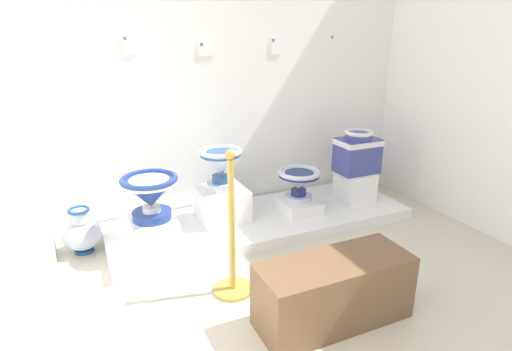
% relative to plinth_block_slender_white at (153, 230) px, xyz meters
% --- Properties ---
extents(ground_plane, '(5.33, 5.72, 0.02)m').
position_rel_plinth_block_slender_white_xyz_m(ground_plane, '(0.96, -1.52, -0.20)').
color(ground_plane, beige).
extents(wall_back, '(3.53, 0.06, 2.96)m').
position_rel_plinth_block_slender_white_xyz_m(wall_back, '(0.96, 0.57, 1.29)').
color(wall_back, white).
rests_on(wall_back, ground_plane).
extents(display_platform, '(2.64, 0.88, 0.09)m').
position_rel_plinth_block_slender_white_xyz_m(display_platform, '(0.96, 0.08, -0.14)').
color(display_platform, white).
rests_on(display_platform, ground_plane).
extents(plinth_block_slender_white, '(0.34, 0.40, 0.19)m').
position_rel_plinth_block_slender_white_xyz_m(plinth_block_slender_white, '(0.00, 0.00, 0.00)').
color(plinth_block_slender_white, white).
rests_on(plinth_block_slender_white, display_platform).
extents(antique_toilet_slender_white, '(0.43, 0.43, 0.34)m').
position_rel_plinth_block_slender_white_xyz_m(antique_toilet_slender_white, '(0.00, 0.00, 0.31)').
color(antique_toilet_slender_white, navy).
rests_on(antique_toilet_slender_white, plinth_block_slender_white).
extents(plinth_block_tall_cobalt, '(0.40, 0.40, 0.27)m').
position_rel_plinth_block_slender_white_xyz_m(plinth_block_tall_cobalt, '(0.62, 0.16, 0.04)').
color(plinth_block_tall_cobalt, white).
rests_on(plinth_block_tall_cobalt, display_platform).
extents(antique_toilet_tall_cobalt, '(0.36, 0.36, 0.35)m').
position_rel_plinth_block_slender_white_xyz_m(antique_toilet_tall_cobalt, '(0.62, 0.16, 0.40)').
color(antique_toilet_tall_cobalt, silver).
rests_on(antique_toilet_tall_cobalt, plinth_block_tall_cobalt).
extents(plinth_block_pale_glazed, '(0.33, 0.37, 0.10)m').
position_rel_plinth_block_slender_white_xyz_m(plinth_block_pale_glazed, '(1.30, 0.04, -0.04)').
color(plinth_block_pale_glazed, white).
rests_on(plinth_block_pale_glazed, display_platform).
extents(antique_toilet_pale_glazed, '(0.38, 0.38, 0.28)m').
position_rel_plinth_block_slender_white_xyz_m(antique_toilet_pale_glazed, '(1.30, 0.04, 0.20)').
color(antique_toilet_pale_glazed, silver).
rests_on(antique_toilet_pale_glazed, plinth_block_pale_glazed).
extents(plinth_block_rightmost, '(0.29, 0.33, 0.27)m').
position_rel_plinth_block_slender_white_xyz_m(plinth_block_rightmost, '(1.94, 0.07, 0.04)').
color(plinth_block_rightmost, white).
rests_on(plinth_block_rightmost, display_platform).
extents(antique_toilet_rightmost, '(0.38, 0.28, 0.40)m').
position_rel_plinth_block_slender_white_xyz_m(antique_toilet_rightmost, '(1.94, 0.07, 0.38)').
color(antique_toilet_rightmost, '#3A448D').
rests_on(antique_toilet_rightmost, plinth_block_rightmost).
extents(info_placard_first, '(0.09, 0.01, 0.15)m').
position_rel_plinth_block_slender_white_xyz_m(info_placard_first, '(0.03, 0.53, 1.35)').
color(info_placard_first, white).
extents(info_placard_second, '(0.13, 0.01, 0.12)m').
position_rel_plinth_block_slender_white_xyz_m(info_placard_second, '(0.65, 0.53, 1.31)').
color(info_placard_second, white).
extents(info_placard_third, '(0.10, 0.01, 0.15)m').
position_rel_plinth_block_slender_white_xyz_m(info_placard_third, '(1.31, 0.53, 1.32)').
color(info_placard_third, white).
extents(info_placard_fourth, '(0.12, 0.01, 0.12)m').
position_rel_plinth_block_slender_white_xyz_m(info_placard_fourth, '(1.94, 0.53, 1.36)').
color(info_placard_fourth, white).
extents(decorative_vase_spare, '(0.30, 0.30, 0.36)m').
position_rel_plinth_block_slender_white_xyz_m(decorative_vase_spare, '(-0.51, 0.22, -0.04)').
color(decorative_vase_spare, navy).
rests_on(decorative_vase_spare, ground_plane).
extents(stanchion_post_near_left, '(0.26, 0.26, 0.98)m').
position_rel_plinth_block_slender_white_xyz_m(stanchion_post_near_left, '(0.36, -0.75, 0.09)').
color(stanchion_post_near_left, gold).
rests_on(stanchion_post_near_left, ground_plane).
extents(museum_bench, '(0.92, 0.36, 0.40)m').
position_rel_plinth_block_slender_white_xyz_m(museum_bench, '(0.80, -1.26, 0.01)').
color(museum_bench, brown).
rests_on(museum_bench, ground_plane).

